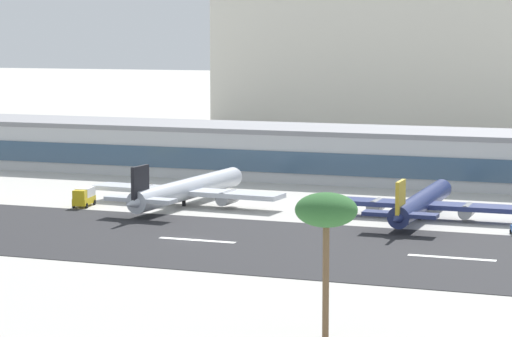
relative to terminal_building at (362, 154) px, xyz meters
The scene contains 10 objects.
ground_plane 74.87m from the terminal_building, 94.59° to the right, with size 1400.00×1400.00×0.00m, color #B2AFA8.
runway_strip 75.24m from the terminal_building, 94.57° to the right, with size 800.00×39.73×0.08m, color #262628.
runway_centreline_dash_4 75.14m from the terminal_building, 93.53° to the right, with size 12.00×1.20×0.01m, color white.
runway_centreline_dash_5 81.87m from the terminal_building, 66.32° to the right, with size 12.00×1.20×0.01m, color white.
terminal_building is the anchor object (origin of this frame).
distant_hotel_block 149.24m from the terminal_building, 99.31° to the left, with size 125.85×38.79×44.31m, color beige.
airliner_black_tail_gate_0 49.17m from the terminal_building, 114.05° to the right, with size 36.08×42.01×8.77m.
airliner_gold_tail_gate_1 49.93m from the terminal_building, 63.90° to the right, with size 33.54×39.09×8.16m.
service_box_truck_1 63.06m from the terminal_building, 125.24° to the right, with size 3.52×6.33×3.25m.
palm_tree_0 123.89m from the terminal_building, 76.53° to the right, with size 6.16×6.16×14.80m.
Camera 1 is at (66.32, -150.31, 30.25)m, focal length 79.39 mm.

